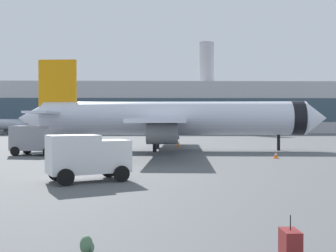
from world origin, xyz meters
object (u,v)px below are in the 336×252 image
object	(u,v)px
safety_cone_mid	(179,144)
service_truck	(36,139)
traveller_backpack	(87,245)
safety_cone_far	(51,153)
cargo_van	(88,155)
rolling_suitcase	(290,245)
airplane_taxiing	(18,124)
safety_cone_near	(276,155)
airplane_at_gate	(171,119)

from	to	relation	value
safety_cone_mid	service_truck	bearing A→B (deg)	-139.82
traveller_backpack	safety_cone_far	bearing A→B (deg)	106.59
cargo_van	safety_cone_far	bearing A→B (deg)	111.82
safety_cone_mid	safety_cone_far	distance (m)	19.57
rolling_suitcase	airplane_taxiing	bearing A→B (deg)	112.44
airplane_taxiing	cargo_van	size ratio (longest dim) A/B	4.83
cargo_van	safety_cone_near	xyz separation A→B (m)	(14.49, 13.76, -1.15)
airplane_at_gate	cargo_van	size ratio (longest dim) A/B	7.40
service_truck	traveller_backpack	distance (m)	31.75
service_truck	safety_cone_near	size ratio (longest dim) A/B	8.47
safety_cone_mid	safety_cone_far	bearing A→B (deg)	-129.35
safety_cone_near	rolling_suitcase	bearing A→B (deg)	-105.33
airplane_taxiing	safety_cone_far	size ratio (longest dim) A/B	29.35
cargo_van	service_truck	bearing A→B (deg)	114.87
traveller_backpack	airplane_taxiing	bearing A→B (deg)	110.04
safety_cone_near	rolling_suitcase	size ratio (longest dim) A/B	0.55
service_truck	traveller_backpack	bearing A→B (deg)	-71.00
airplane_at_gate	cargo_van	bearing A→B (deg)	-102.52
airplane_taxiing	cargo_van	distance (m)	92.05
airplane_taxiing	safety_cone_near	size ratio (longest dim) A/B	38.51
airplane_taxiing	rolling_suitcase	size ratio (longest dim) A/B	21.21
safety_cone_near	safety_cone_far	world-z (taller)	safety_cone_far
cargo_van	rolling_suitcase	bearing A→B (deg)	-61.14
service_truck	safety_cone_mid	size ratio (longest dim) A/B	6.18
airplane_taxiing	safety_cone_far	bearing A→B (deg)	-68.67
airplane_taxiing	rolling_suitcase	world-z (taller)	airplane_taxiing
airplane_taxiing	airplane_at_gate	bearing A→B (deg)	-57.65
rolling_suitcase	traveller_backpack	bearing A→B (deg)	173.46
service_truck	safety_cone_far	distance (m)	3.76
service_truck	rolling_suitcase	world-z (taller)	service_truck
airplane_taxiing	service_truck	size ratio (longest dim) A/B	4.55
airplane_at_gate	safety_cone_mid	world-z (taller)	airplane_at_gate
airplane_at_gate	traveller_backpack	distance (m)	36.88
airplane_at_gate	rolling_suitcase	distance (m)	37.33
airplane_taxiing	service_truck	bearing A→B (deg)	-69.51
airplane_taxiing	safety_cone_mid	world-z (taller)	airplane_taxiing
safety_cone_mid	airplane_at_gate	bearing A→B (deg)	-101.01
service_truck	safety_cone_near	world-z (taller)	service_truck
cargo_van	traveller_backpack	xyz separation A→B (m)	(2.18, -12.42, -1.22)
cargo_van	safety_cone_far	size ratio (longest dim) A/B	6.07
airplane_at_gate	service_truck	xyz separation A→B (m)	(-13.51, -6.59, -2.05)
service_truck	safety_cone_far	world-z (taller)	service_truck
airplane_taxiing	safety_cone_near	bearing A→B (deg)	-56.23
safety_cone_mid	traveller_backpack	world-z (taller)	safety_cone_mid
safety_cone_far	rolling_suitcase	bearing A→B (deg)	-64.79
safety_cone_far	airplane_taxiing	bearing A→B (deg)	111.33
safety_cone_near	safety_cone_mid	world-z (taller)	safety_cone_mid
service_truck	traveller_backpack	size ratio (longest dim) A/B	10.69
airplane_at_gate	safety_cone_far	distance (m)	15.03
airplane_at_gate	safety_cone_near	size ratio (longest dim) A/B	58.99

